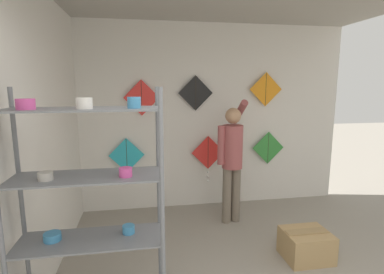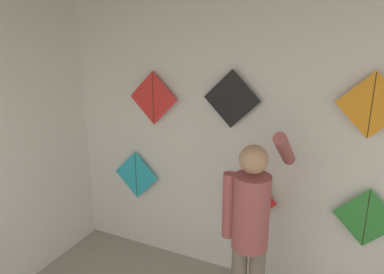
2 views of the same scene
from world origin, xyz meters
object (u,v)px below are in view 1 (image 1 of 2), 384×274
object	(u,v)px
kite_3	(142,98)
kite_4	(196,93)
kite_5	(266,89)
shopkeeper	(232,155)
kite_1	(208,155)
kite_2	(268,148)
shelf_rack	(89,213)
cardboard_box	(306,245)
kite_0	(127,155)

from	to	relation	value
kite_3	kite_4	world-z (taller)	kite_4
kite_3	kite_5	world-z (taller)	kite_5
shopkeeper	kite_1	world-z (taller)	shopkeeper
kite_2	kite_4	size ratio (longest dim) A/B	1.00
kite_1	kite_4	distance (m)	0.98
shopkeeper	kite_3	distance (m)	1.53
shelf_rack	shopkeeper	size ratio (longest dim) A/B	1.11
shelf_rack	kite_2	world-z (taller)	shelf_rack
kite_1	kite_5	size ratio (longest dim) A/B	1.40
cardboard_box	kite_5	size ratio (longest dim) A/B	0.94
shelf_rack	kite_4	size ratio (longest dim) A/B	3.61
kite_4	kite_5	world-z (taller)	kite_5
cardboard_box	kite_3	world-z (taller)	kite_3
kite_5	shelf_rack	bearing A→B (deg)	-132.55
shopkeeper	kite_4	world-z (taller)	kite_4
cardboard_box	kite_0	xyz separation A→B (m)	(-1.98, 1.63, 0.71)
kite_4	kite_0	bearing A→B (deg)	180.00
kite_1	shelf_rack	bearing A→B (deg)	-118.93
kite_1	kite_0	bearing A→B (deg)	179.95
cardboard_box	kite_0	distance (m)	2.66
cardboard_box	kite_4	xyz separation A→B (m)	(-0.94, 1.63, 1.62)
cardboard_box	kite_2	distance (m)	1.81
cardboard_box	kite_1	world-z (taller)	kite_1
shelf_rack	kite_5	bearing A→B (deg)	47.45
kite_0	kite_5	world-z (taller)	kite_5
shopkeeper	kite_3	size ratio (longest dim) A/B	3.26
kite_2	shopkeeper	bearing A→B (deg)	-142.66
kite_2	kite_1	bearing A→B (deg)	-179.94
kite_0	shopkeeper	bearing A→B (deg)	-22.80
shelf_rack	kite_3	xyz separation A→B (m)	(0.37, 2.47, 0.65)
shelf_rack	kite_3	size ratio (longest dim) A/B	3.61
shopkeeper	kite_2	distance (m)	0.99
kite_0	kite_2	xyz separation A→B (m)	(2.22, 0.00, 0.03)
kite_0	kite_3	distance (m)	0.88
kite_3	kite_4	xyz separation A→B (m)	(0.80, 0.00, 0.06)
kite_5	kite_3	bearing A→B (deg)	180.00
shopkeeper	kite_0	distance (m)	1.56
kite_1	cardboard_box	bearing A→B (deg)	-65.49
kite_0	kite_1	world-z (taller)	kite_0
shopkeeper	kite_0	bearing A→B (deg)	147.79
kite_2	kite_3	world-z (taller)	kite_3
kite_0	kite_4	size ratio (longest dim) A/B	1.00
kite_2	kite_4	world-z (taller)	kite_4
kite_5	kite_2	bearing A→B (deg)	0.00
kite_3	kite_1	bearing A→B (deg)	-0.06
shopkeeper	kite_3	world-z (taller)	kite_3
kite_2	kite_4	xyz separation A→B (m)	(-1.18, 0.00, 0.88)
cardboard_box	kite_2	world-z (taller)	kite_2
cardboard_box	kite_3	size ratio (longest dim) A/B	0.94
kite_3	kite_5	xyz separation A→B (m)	(1.90, 0.00, 0.11)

